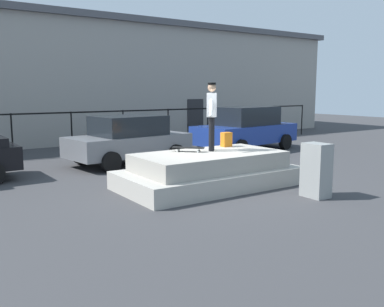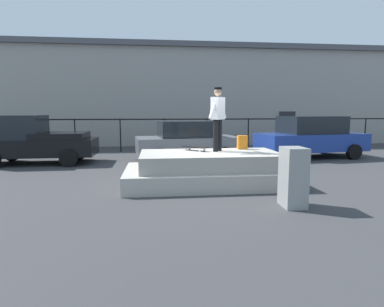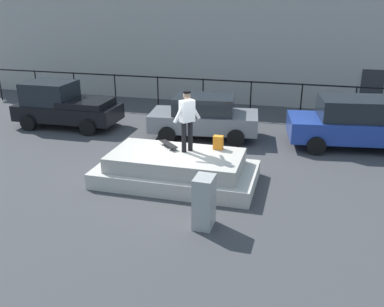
{
  "view_description": "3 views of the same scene",
  "coord_description": "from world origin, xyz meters",
  "px_view_note": "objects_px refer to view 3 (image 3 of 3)",
  "views": [
    {
      "loc": [
        -6.45,
        -8.85,
        2.46
      ],
      "look_at": [
        0.33,
        1.12,
        0.66
      ],
      "focal_mm": 39.73,
      "sensor_mm": 36.0,
      "label": 1
    },
    {
      "loc": [
        -1.51,
        -8.73,
        1.99
      ],
      "look_at": [
        -0.42,
        0.87,
        0.71
      ],
      "focal_mm": 29.63,
      "sensor_mm": 36.0,
      "label": 2
    },
    {
      "loc": [
        3.32,
        -10.95,
        5.08
      ],
      "look_at": [
        0.22,
        0.54,
        0.62
      ],
      "focal_mm": 39.04,
      "sensor_mm": 36.0,
      "label": 3
    }
  ],
  "objects_px": {
    "car_black_pickup_near": "(64,105)",
    "car_grey_sedan_mid": "(204,116)",
    "skateboarder": "(187,117)",
    "skateboard": "(168,144)",
    "car_blue_sedan_far": "(354,123)",
    "utility_box": "(204,202)",
    "backpack": "(218,142)"
  },
  "relations": [
    {
      "from": "car_black_pickup_near",
      "to": "car_grey_sedan_mid",
      "type": "distance_m",
      "value": 5.92
    },
    {
      "from": "skateboarder",
      "to": "skateboard",
      "type": "height_order",
      "value": "skateboarder"
    },
    {
      "from": "car_black_pickup_near",
      "to": "skateboarder",
      "type": "bearing_deg",
      "value": -31.31
    },
    {
      "from": "car_blue_sedan_far",
      "to": "utility_box",
      "type": "distance_m",
      "value": 7.85
    },
    {
      "from": "skateboard",
      "to": "backpack",
      "type": "bearing_deg",
      "value": 9.52
    },
    {
      "from": "car_black_pickup_near",
      "to": "backpack",
      "type": "bearing_deg",
      "value": -25.67
    },
    {
      "from": "car_black_pickup_near",
      "to": "utility_box",
      "type": "height_order",
      "value": "car_black_pickup_near"
    },
    {
      "from": "skateboard",
      "to": "car_blue_sedan_far",
      "type": "distance_m",
      "value": 6.96
    },
    {
      "from": "skateboarder",
      "to": "skateboard",
      "type": "bearing_deg",
      "value": 164.87
    },
    {
      "from": "backpack",
      "to": "utility_box",
      "type": "xyz_separation_m",
      "value": [
        0.29,
        -2.95,
        -0.45
      ]
    },
    {
      "from": "backpack",
      "to": "utility_box",
      "type": "bearing_deg",
      "value": 97.26
    },
    {
      "from": "backpack",
      "to": "car_grey_sedan_mid",
      "type": "bearing_deg",
      "value": -68.44
    },
    {
      "from": "backpack",
      "to": "car_blue_sedan_far",
      "type": "distance_m",
      "value": 5.68
    },
    {
      "from": "skateboarder",
      "to": "utility_box",
      "type": "bearing_deg",
      "value": -66.19
    },
    {
      "from": "car_grey_sedan_mid",
      "to": "car_blue_sedan_far",
      "type": "bearing_deg",
      "value": 3.17
    },
    {
      "from": "skateboard",
      "to": "utility_box",
      "type": "xyz_separation_m",
      "value": [
        1.75,
        -2.71,
        -0.35
      ]
    },
    {
      "from": "skateboard",
      "to": "car_black_pickup_near",
      "type": "height_order",
      "value": "car_black_pickup_near"
    },
    {
      "from": "car_black_pickup_near",
      "to": "car_blue_sedan_far",
      "type": "height_order",
      "value": "car_black_pickup_near"
    },
    {
      "from": "skateboarder",
      "to": "car_black_pickup_near",
      "type": "distance_m",
      "value": 7.54
    },
    {
      "from": "skateboarder",
      "to": "backpack",
      "type": "bearing_deg",
      "value": 26.47
    },
    {
      "from": "skateboard",
      "to": "car_black_pickup_near",
      "type": "xyz_separation_m",
      "value": [
        -5.76,
        3.71,
        -0.07
      ]
    },
    {
      "from": "skateboard",
      "to": "car_grey_sedan_mid",
      "type": "height_order",
      "value": "car_grey_sedan_mid"
    },
    {
      "from": "skateboarder",
      "to": "car_blue_sedan_far",
      "type": "distance_m",
      "value": 6.65
    },
    {
      "from": "backpack",
      "to": "utility_box",
      "type": "distance_m",
      "value": 3.0
    },
    {
      "from": "skateboard",
      "to": "car_grey_sedan_mid",
      "type": "bearing_deg",
      "value": 87.54
    },
    {
      "from": "skateboarder",
      "to": "backpack",
      "type": "distance_m",
      "value": 1.24
    },
    {
      "from": "car_black_pickup_near",
      "to": "car_blue_sedan_far",
      "type": "relative_size",
      "value": 0.9
    },
    {
      "from": "car_grey_sedan_mid",
      "to": "car_black_pickup_near",
      "type": "bearing_deg",
      "value": -178.85
    },
    {
      "from": "car_black_pickup_near",
      "to": "car_blue_sedan_far",
      "type": "bearing_deg",
      "value": 2.12
    },
    {
      "from": "car_blue_sedan_far",
      "to": "utility_box",
      "type": "height_order",
      "value": "car_blue_sedan_far"
    },
    {
      "from": "skateboard",
      "to": "car_blue_sedan_far",
      "type": "height_order",
      "value": "car_blue_sedan_far"
    },
    {
      "from": "car_black_pickup_near",
      "to": "car_grey_sedan_mid",
      "type": "height_order",
      "value": "car_black_pickup_near"
    }
  ]
}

